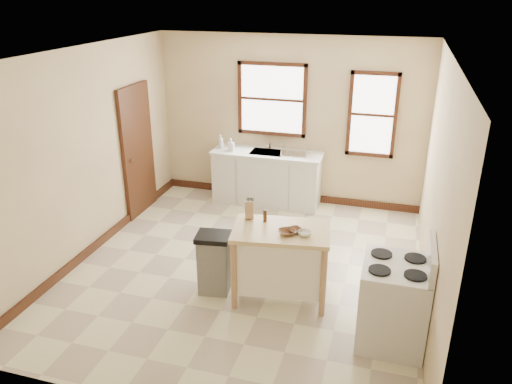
% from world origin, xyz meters
% --- Properties ---
extents(floor, '(5.00, 5.00, 0.00)m').
position_xyz_m(floor, '(0.00, 0.00, 0.00)').
color(floor, '#B8A792').
rests_on(floor, ground).
extents(ceiling, '(5.00, 5.00, 0.00)m').
position_xyz_m(ceiling, '(0.00, 0.00, 2.80)').
color(ceiling, white).
rests_on(ceiling, ground).
extents(wall_back, '(4.50, 0.04, 2.80)m').
position_xyz_m(wall_back, '(0.00, 2.50, 1.40)').
color(wall_back, beige).
rests_on(wall_back, ground).
extents(wall_left, '(0.04, 5.00, 2.80)m').
position_xyz_m(wall_left, '(-2.25, 0.00, 1.40)').
color(wall_left, beige).
rests_on(wall_left, ground).
extents(wall_right, '(0.04, 5.00, 2.80)m').
position_xyz_m(wall_right, '(2.25, 0.00, 1.40)').
color(wall_right, beige).
rests_on(wall_right, ground).
extents(window_main, '(1.17, 0.06, 1.22)m').
position_xyz_m(window_main, '(-0.30, 2.48, 1.75)').
color(window_main, black).
rests_on(window_main, wall_back).
extents(window_side, '(0.77, 0.06, 1.37)m').
position_xyz_m(window_side, '(1.35, 2.48, 1.60)').
color(window_side, black).
rests_on(window_side, wall_back).
extents(door_left, '(0.06, 0.90, 2.10)m').
position_xyz_m(door_left, '(-2.21, 1.30, 1.05)').
color(door_left, black).
rests_on(door_left, ground).
extents(baseboard_back, '(4.50, 0.04, 0.12)m').
position_xyz_m(baseboard_back, '(0.00, 2.47, 0.06)').
color(baseboard_back, black).
rests_on(baseboard_back, ground).
extents(baseboard_left, '(0.04, 5.00, 0.12)m').
position_xyz_m(baseboard_left, '(-2.22, 0.00, 0.06)').
color(baseboard_left, black).
rests_on(baseboard_left, ground).
extents(sink_counter, '(1.86, 0.62, 0.92)m').
position_xyz_m(sink_counter, '(-0.30, 2.20, 0.46)').
color(sink_counter, beige).
rests_on(sink_counter, ground).
extents(faucet, '(0.03, 0.03, 0.22)m').
position_xyz_m(faucet, '(-0.30, 2.38, 1.03)').
color(faucet, silver).
rests_on(faucet, sink_counter).
extents(soap_bottle_a, '(0.10, 0.10, 0.23)m').
position_xyz_m(soap_bottle_a, '(-1.12, 2.19, 1.04)').
color(soap_bottle_a, '#B2B2B2').
rests_on(soap_bottle_a, sink_counter).
extents(soap_bottle_b, '(0.10, 0.10, 0.21)m').
position_xyz_m(soap_bottle_b, '(-0.91, 2.11, 1.02)').
color(soap_bottle_b, '#B2B2B2').
rests_on(soap_bottle_b, sink_counter).
extents(dish_rack, '(0.52, 0.46, 0.11)m').
position_xyz_m(dish_rack, '(0.18, 2.20, 0.97)').
color(dish_rack, silver).
rests_on(dish_rack, sink_counter).
extents(kitchen_island, '(1.21, 0.86, 0.91)m').
position_xyz_m(kitchen_island, '(0.59, -0.50, 0.46)').
color(kitchen_island, '#EACF89').
rests_on(kitchen_island, ground).
extents(knife_block, '(0.13, 0.13, 0.20)m').
position_xyz_m(knife_block, '(0.15, -0.31, 1.01)').
color(knife_block, '#DBB473').
rests_on(knife_block, kitchen_island).
extents(pepper_grinder, '(0.05, 0.05, 0.15)m').
position_xyz_m(pepper_grinder, '(0.36, -0.35, 0.99)').
color(pepper_grinder, '#472813').
rests_on(pepper_grinder, kitchen_island).
extents(bowl_a, '(0.26, 0.26, 0.05)m').
position_xyz_m(bowl_a, '(0.68, -0.60, 0.94)').
color(bowl_a, brown).
rests_on(bowl_a, kitchen_island).
extents(bowl_b, '(0.23, 0.23, 0.04)m').
position_xyz_m(bowl_b, '(0.75, -0.51, 0.93)').
color(bowl_b, brown).
rests_on(bowl_b, kitchen_island).
extents(bowl_c, '(0.18, 0.18, 0.05)m').
position_xyz_m(bowl_c, '(0.88, -0.57, 0.94)').
color(bowl_c, white).
rests_on(bowl_c, kitchen_island).
extents(trash_bin, '(0.44, 0.39, 0.78)m').
position_xyz_m(trash_bin, '(-0.21, -0.60, 0.39)').
color(trash_bin, slate).
rests_on(trash_bin, ground).
extents(gas_stove, '(0.73, 0.74, 1.18)m').
position_xyz_m(gas_stove, '(1.90, -0.95, 0.59)').
color(gas_stove, silver).
rests_on(gas_stove, ground).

